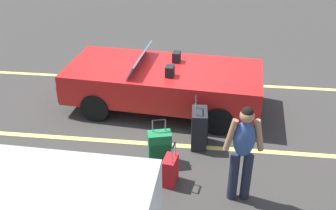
{
  "coord_description": "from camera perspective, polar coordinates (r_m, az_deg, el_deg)",
  "views": [
    {
      "loc": [
        -0.97,
        7.42,
        4.35
      ],
      "look_at": [
        -0.24,
        1.22,
        0.75
      ],
      "focal_mm": 41.58,
      "sensor_mm": 36.0,
      "label": 1
    }
  ],
  "objects": [
    {
      "name": "lot_line_mid",
      "position": [
        7.46,
        -2.01,
        -5.74
      ],
      "size": [
        18.0,
        0.12,
        0.01
      ],
      "primitive_type": "cube",
      "color": "#EAE066",
      "rests_on": "ground_plane"
    },
    {
      "name": "lot_line_near",
      "position": [
        9.75,
        0.33,
        3.49
      ],
      "size": [
        18.0,
        0.12,
        0.01
      ],
      "primitive_type": "cube",
      "color": "#EAE066",
      "rests_on": "ground_plane"
    },
    {
      "name": "convertible_car",
      "position": [
        8.42,
        -2.02,
        3.42
      ],
      "size": [
        4.27,
        2.09,
        1.24
      ],
      "rotation": [
        0.0,
        0.0,
        -0.08
      ],
      "color": "red",
      "rests_on": "ground_plane"
    },
    {
      "name": "suitcase_small_carryon",
      "position": [
        6.44,
        0.29,
        -9.55
      ],
      "size": [
        0.27,
        0.37,
        0.77
      ],
      "rotation": [
        0.0,
        0.0,
        6.11
      ],
      "color": "red",
      "rests_on": "ground_plane"
    },
    {
      "name": "duffel_bag",
      "position": [
        5.95,
        -4.33,
        -14.92
      ],
      "size": [
        0.65,
        0.68,
        0.34
      ],
      "rotation": [
        0.0,
        0.0,
        0.84
      ],
      "color": "orange",
      "rests_on": "ground_plane"
    },
    {
      "name": "ground_plane",
      "position": [
        8.66,
        -0.6,
        -0.19
      ],
      "size": [
        80.0,
        80.0,
        0.0
      ],
      "primitive_type": "plane",
      "color": "#383533"
    },
    {
      "name": "suitcase_medium_bright",
      "position": [
        6.83,
        -1.22,
        -6.3
      ],
      "size": [
        0.45,
        0.34,
        0.85
      ],
      "rotation": [
        0.0,
        0.0,
        1.83
      ],
      "color": "#19723F",
      "rests_on": "ground_plane"
    },
    {
      "name": "suitcase_large_black",
      "position": [
        7.25,
        4.6,
        -3.42
      ],
      "size": [
        0.32,
        0.5,
        1.0
      ],
      "rotation": [
        0.0,
        0.0,
        3.2
      ],
      "color": "black",
      "rests_on": "ground_plane"
    },
    {
      "name": "traveler_person",
      "position": [
        5.85,
        10.95,
        -6.44
      ],
      "size": [
        0.61,
        0.25,
        1.65
      ],
      "rotation": [
        0.0,
        0.0,
        -1.46
      ],
      "color": "#1E2338",
      "rests_on": "ground_plane"
    }
  ]
}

